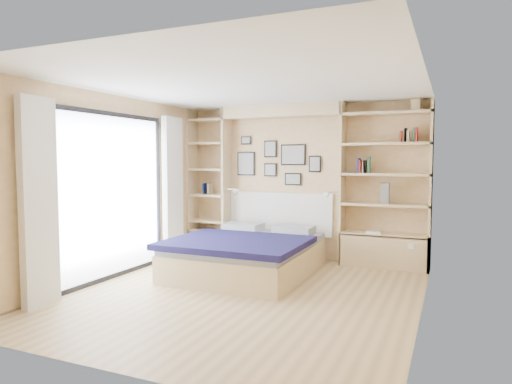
% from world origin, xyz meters
% --- Properties ---
extents(ground, '(4.50, 4.50, 0.00)m').
position_xyz_m(ground, '(0.00, 0.00, 0.00)').
color(ground, tan).
rests_on(ground, ground).
extents(room_shell, '(4.50, 4.50, 4.50)m').
position_xyz_m(room_shell, '(-0.39, 1.52, 1.08)').
color(room_shell, '#E1B984').
rests_on(room_shell, ground).
extents(bed, '(1.82, 2.41, 1.07)m').
position_xyz_m(bed, '(-0.39, 0.96, 0.28)').
color(bed, beige).
rests_on(bed, ground).
extents(photo_gallery, '(1.48, 0.02, 0.82)m').
position_xyz_m(photo_gallery, '(-0.45, 2.22, 1.60)').
color(photo_gallery, black).
rests_on(photo_gallery, ground).
extents(reading_lamps, '(1.92, 0.12, 0.15)m').
position_xyz_m(reading_lamps, '(-0.30, 2.00, 1.10)').
color(reading_lamps, silver).
rests_on(reading_lamps, ground).
extents(shelf_decor, '(3.59, 0.23, 2.03)m').
position_xyz_m(shelf_decor, '(1.13, 2.07, 1.69)').
color(shelf_decor, '#A51E1E').
rests_on(shelf_decor, ground).
extents(deck, '(3.20, 4.00, 0.05)m').
position_xyz_m(deck, '(-3.60, 0.00, 0.00)').
color(deck, '#746556').
rests_on(deck, ground).
extents(deck_chair, '(0.74, 0.97, 0.87)m').
position_xyz_m(deck_chair, '(-2.72, 1.24, 0.42)').
color(deck_chair, tan).
rests_on(deck_chair, ground).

